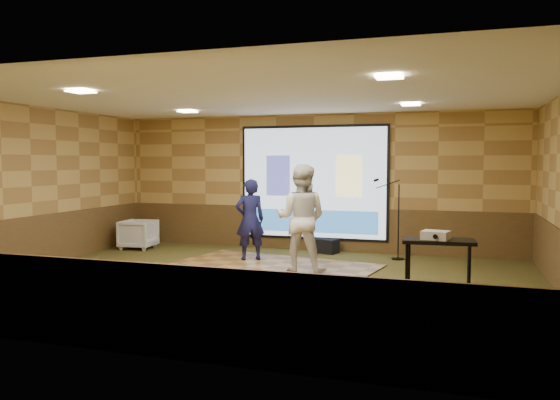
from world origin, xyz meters
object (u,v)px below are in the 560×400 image
(player_left, at_px, (250,220))
(player_right, at_px, (301,218))
(projector_screen, at_px, (313,184))
(duffel_bag, at_px, (326,246))
(banquet_chair, at_px, (139,234))
(av_table, at_px, (438,261))
(dance_floor, at_px, (264,269))
(mic_stand, at_px, (395,235))
(projector, at_px, (436,235))

(player_left, height_order, player_right, player_right)
(projector_screen, relative_size, duffel_bag, 6.82)
(banquet_chair, bearing_deg, av_table, -122.68)
(dance_floor, relative_size, duffel_bag, 7.65)
(dance_floor, xyz_separation_m, player_left, (-0.56, 0.77, 0.81))
(dance_floor, height_order, mic_stand, mic_stand)
(dance_floor, relative_size, banquet_chair, 5.14)
(mic_stand, bearing_deg, projector, -98.37)
(duffel_bag, bearing_deg, banquet_chair, -169.81)
(av_table, xyz_separation_m, duffel_bag, (-2.42, 4.06, -0.52))
(player_left, relative_size, mic_stand, 0.98)
(dance_floor, height_order, player_left, player_left)
(projector_screen, bearing_deg, duffel_bag, -36.97)
(mic_stand, xyz_separation_m, banquet_chair, (-5.64, -0.44, -0.17))
(player_right, xyz_separation_m, duffel_bag, (-0.06, 2.22, -0.82))
(av_table, relative_size, duffel_bag, 1.97)
(player_right, bearing_deg, av_table, 140.02)
(player_right, relative_size, projector, 5.74)
(banquet_chair, bearing_deg, duffel_bag, -85.75)
(projector, height_order, mic_stand, mic_stand)
(av_table, bearing_deg, mic_stand, 103.94)
(av_table, height_order, duffel_bag, av_table)
(projector, bearing_deg, projector_screen, 134.86)
(projector_screen, relative_size, mic_stand, 2.04)
(player_left, distance_m, player_right, 1.53)
(projector_screen, relative_size, banquet_chair, 4.59)
(player_left, xyz_separation_m, duffel_bag, (1.22, 1.39, -0.67))
(player_right, distance_m, projector, 2.98)
(dance_floor, xyz_separation_m, projector, (3.04, -1.93, 1.00))
(player_right, height_order, av_table, player_right)
(projector_screen, distance_m, banquet_chair, 4.08)
(player_left, bearing_deg, duffel_bag, -164.54)
(duffel_bag, bearing_deg, projector_screen, 143.03)
(dance_floor, relative_size, av_table, 3.89)
(dance_floor, distance_m, banquet_chair, 3.78)
(player_right, distance_m, mic_stand, 2.44)
(projector_screen, bearing_deg, av_table, -57.21)
(av_table, relative_size, projector, 2.91)
(dance_floor, height_order, banquet_chair, banquet_chair)
(projector, xyz_separation_m, duffel_bag, (-2.39, 4.09, -0.86))
(projector, height_order, duffel_bag, projector)
(av_table, bearing_deg, duffel_bag, 120.86)
(player_right, height_order, mic_stand, player_right)
(banquet_chair, height_order, duffel_bag, banquet_chair)
(dance_floor, height_order, av_table, av_table)
(mic_stand, bearing_deg, projector_screen, 141.01)
(mic_stand, xyz_separation_m, duffel_bag, (-1.49, 0.30, -0.34))
(dance_floor, height_order, player_right, player_right)
(projector_screen, xyz_separation_m, player_left, (-0.85, -1.66, -0.65))
(mic_stand, bearing_deg, player_left, -179.86)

